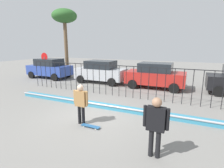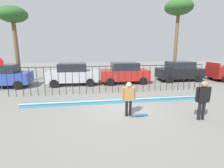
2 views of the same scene
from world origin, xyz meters
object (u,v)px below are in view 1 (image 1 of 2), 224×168
(skateboarder, at_px, (81,101))
(parked_car_silver, at_px, (101,71))
(skateboard, at_px, (90,126))
(camera_operator, at_px, (156,122))
(parked_car_blue, at_px, (50,68))
(parked_car_red, at_px, (155,75))
(palm_tree_short, at_px, (65,18))
(stop_sign, at_px, (45,62))

(skateboarder, xyz_separation_m, parked_car_silver, (-3.10, 7.52, -0.03))
(skateboard, height_order, camera_operator, camera_operator)
(skateboard, relative_size, parked_car_silver, 0.19)
(parked_car_silver, bearing_deg, parked_car_blue, 178.02)
(skateboard, bearing_deg, parked_car_blue, 144.37)
(camera_operator, relative_size, parked_car_red, 0.42)
(parked_car_red, height_order, palm_tree_short, palm_tree_short)
(skateboard, xyz_separation_m, stop_sign, (-9.05, 6.77, 1.56))
(parked_car_blue, distance_m, stop_sign, 0.98)
(parked_car_silver, relative_size, parked_car_red, 1.00)
(skateboard, height_order, palm_tree_short, palm_tree_short)
(camera_operator, height_order, parked_car_silver, parked_car_silver)
(parked_car_blue, relative_size, parked_car_silver, 1.00)
(parked_car_blue, xyz_separation_m, palm_tree_short, (0.60, 1.95, 4.83))
(camera_operator, relative_size, parked_car_blue, 0.42)
(skateboarder, relative_size, palm_tree_short, 0.25)
(palm_tree_short, bearing_deg, parked_car_silver, -19.64)
(parked_car_red, distance_m, stop_sign, 10.14)
(palm_tree_short, bearing_deg, parked_car_red, -10.66)
(parked_car_silver, bearing_deg, camera_operator, -57.21)
(skateboard, xyz_separation_m, parked_car_silver, (-3.60, 7.66, 0.91))
(camera_operator, bearing_deg, skateboard, -3.32)
(camera_operator, bearing_deg, stop_sign, -19.33)
(parked_car_blue, distance_m, parked_car_silver, 5.62)
(camera_operator, distance_m, parked_car_red, 8.59)
(skateboard, height_order, parked_car_silver, parked_car_silver)
(stop_sign, bearing_deg, skateboard, -36.81)
(camera_operator, distance_m, parked_car_blue, 14.48)
(parked_car_blue, bearing_deg, skateboard, -35.12)
(palm_tree_short, bearing_deg, skateboard, -47.63)
(skateboard, height_order, stop_sign, stop_sign)
(parked_car_blue, distance_m, parked_car_red, 10.25)
(skateboarder, distance_m, skateboard, 1.08)
(parked_car_silver, bearing_deg, skateboard, -68.47)
(parked_car_blue, height_order, parked_car_silver, same)
(parked_car_blue, bearing_deg, palm_tree_short, 76.91)
(skateboard, bearing_deg, stop_sign, 146.66)
(parked_car_silver, distance_m, parked_car_red, 4.64)
(parked_car_red, bearing_deg, stop_sign, -175.55)
(parked_car_red, bearing_deg, parked_car_silver, 179.23)
(skateboarder, bearing_deg, parked_car_blue, 170.81)
(parked_car_red, bearing_deg, palm_tree_short, 168.92)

